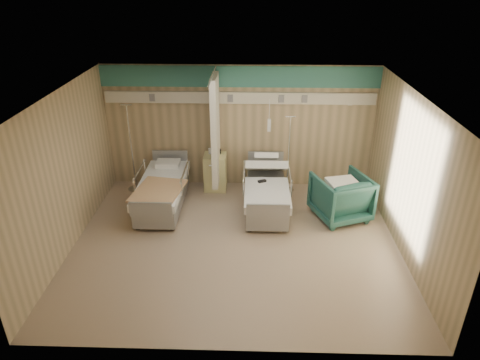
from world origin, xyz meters
The scene contains 13 objects.
ground centered at (0.00, 0.00, 0.00)m, with size 6.00×5.00×0.00m, color gray.
room_walls centered at (-0.03, 0.25, 1.86)m, with size 6.04×5.04×2.82m.
bed_right centered at (0.60, 1.30, 0.32)m, with size 1.00×2.16×0.63m, color silver, non-canonical shape.
bed_left centered at (-1.60, 1.30, 0.32)m, with size 1.00×2.16×0.63m, color silver, non-canonical shape.
bedside_cabinet centered at (-0.55, 2.20, 0.42)m, with size 0.50×0.48×0.85m, color #D6CF86.
visitor_armchair centered at (2.10, 1.02, 0.47)m, with size 1.00×1.03×0.94m, color #1F4E47.
waffle_blanket centered at (2.11, 1.02, 0.97)m, with size 0.58×0.52×0.07m, color white.
iv_stand_right centered at (1.10, 2.15, 0.37)m, with size 0.32×0.32×1.80m.
iv_stand_left centered at (-2.39, 2.09, 0.42)m, with size 0.36×0.36×2.04m.
call_remote centered at (0.50, 1.32, 0.65)m, with size 0.17×0.08×0.04m, color black.
tan_blanket centered at (-1.57, 0.84, 0.65)m, with size 0.88×1.11×0.04m, color tan.
toiletry_bag centered at (-0.54, 2.29, 0.91)m, with size 0.21×0.13×0.12m, color black.
white_cup centered at (-0.66, 2.28, 0.91)m, with size 0.09×0.09×0.13m, color white.
Camera 1 is at (0.29, -6.62, 4.64)m, focal length 32.00 mm.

